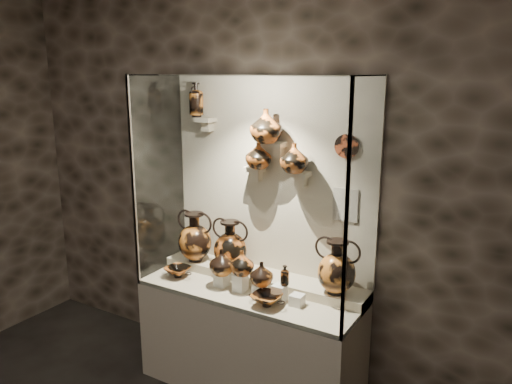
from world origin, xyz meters
TOP-DOWN VIEW (x-y plane):
  - wall_back at (0.00, 2.50)m, footprint 5.00×0.02m
  - plinth at (0.00, 2.18)m, footprint 1.70×0.60m
  - front_tier at (0.00, 2.18)m, footprint 1.68×0.58m
  - rear_tier at (0.00, 2.35)m, footprint 1.70×0.25m
  - back_panel at (0.00, 2.50)m, footprint 1.70×0.03m
  - glass_front at (0.00, 1.88)m, footprint 1.70×0.01m
  - glass_left at (-0.85, 2.18)m, footprint 0.01×0.60m
  - glass_right at (0.85, 2.18)m, footprint 0.01×0.60m
  - glass_top at (0.00, 2.18)m, footprint 1.70×0.60m
  - frame_post_left at (-0.84, 1.89)m, footprint 0.02×0.02m
  - frame_post_right at (0.84, 1.89)m, footprint 0.02×0.02m
  - pedestal_a at (-0.22, 2.13)m, footprint 0.09×0.09m
  - pedestal_b at (-0.05, 2.13)m, footprint 0.09×0.09m
  - pedestal_c at (0.12, 2.13)m, footprint 0.09×0.09m
  - pedestal_d at (0.28, 2.13)m, footprint 0.09×0.09m
  - pedestal_e at (0.42, 2.13)m, footprint 0.09×0.09m
  - bracket_ul at (-0.55, 2.42)m, footprint 0.14×0.12m
  - bracket_ca at (-0.10, 2.42)m, footprint 0.14×0.12m
  - bracket_cb at (0.10, 2.42)m, footprint 0.10×0.12m
  - bracket_cc at (0.28, 2.42)m, footprint 0.14×0.12m
  - amphora_left at (-0.60, 2.31)m, footprint 0.36×0.36m
  - amphora_mid at (-0.26, 2.31)m, footprint 0.41×0.41m
  - amphora_right at (0.63, 2.31)m, footprint 0.41×0.41m
  - jug_a at (-0.20, 2.11)m, footprint 0.22×0.22m
  - jug_b at (-0.03, 2.13)m, footprint 0.19×0.19m
  - jug_c at (0.14, 2.12)m, footprint 0.23×0.23m
  - lekythos_small at (0.31, 2.14)m, footprint 0.09×0.09m
  - kylix_left at (-0.61, 2.09)m, footprint 0.30×0.27m
  - kylix_right at (0.24, 2.01)m, footprint 0.28×0.24m
  - lekythos_tall at (-0.63, 2.41)m, footprint 0.13×0.13m
  - ovoid_vase_a at (-0.04, 2.37)m, footprint 0.23×0.23m
  - ovoid_vase_b at (0.04, 2.35)m, footprint 0.29×0.29m
  - ovoid_vase_c at (0.26, 2.37)m, footprint 0.27×0.27m
  - wall_plate at (0.60, 2.47)m, footprint 0.17×0.02m
  - info_placard at (0.61, 2.47)m, footprint 0.18×0.01m

SIDE VIEW (x-z plane):
  - plinth at x=0.00m, z-range 0.00..0.80m
  - front_tier at x=0.00m, z-range 0.80..0.83m
  - rear_tier at x=0.00m, z-range 0.80..0.90m
  - pedestal_e at x=0.42m, z-range 0.83..0.91m
  - pedestal_c at x=0.12m, z-range 0.83..0.92m
  - pedestal_a at x=-0.22m, z-range 0.83..0.93m
  - kylix_left at x=-0.61m, z-range 0.83..0.93m
  - kylix_right at x=0.24m, z-range 0.83..0.94m
  - pedestal_d at x=0.28m, z-range 0.83..0.95m
  - pedestal_b at x=-0.05m, z-range 0.83..0.96m
  - jug_c at x=0.14m, z-range 0.92..1.10m
  - jug_a at x=-0.20m, z-range 0.93..1.13m
  - lekythos_small at x=0.31m, z-range 0.95..1.12m
  - jug_b at x=-0.03m, z-range 0.96..1.15m
  - amphora_mid at x=-0.26m, z-range 0.90..1.29m
  - amphora_right at x=0.63m, z-range 0.90..1.29m
  - amphora_left at x=-0.60m, z-range 0.90..1.31m
  - info_placard at x=0.61m, z-range 1.38..1.62m
  - wall_back at x=0.00m, z-range 0.00..3.20m
  - back_panel at x=0.00m, z-range 0.80..2.40m
  - glass_front at x=0.00m, z-range 0.80..2.40m
  - glass_left at x=-0.85m, z-range 0.80..2.40m
  - glass_right at x=0.85m, z-range 0.80..2.40m
  - frame_post_left at x=-0.84m, z-range 0.80..2.40m
  - frame_post_right at x=0.84m, z-range 0.80..2.40m
  - bracket_ca at x=-0.10m, z-range 1.68..1.72m
  - bracket_cc at x=0.28m, z-range 1.68..1.72m
  - ovoid_vase_a at x=-0.04m, z-range 1.72..1.92m
  - ovoid_vase_c at x=0.26m, z-range 1.72..1.93m
  - bracket_cb at x=0.10m, z-range 1.88..1.92m
  - wall_plate at x=0.60m, z-range 1.84..2.00m
  - ovoid_vase_b at x=0.04m, z-range 1.92..2.16m
  - bracket_ul at x=-0.55m, z-range 2.03..2.07m
  - lekythos_tall at x=-0.63m, z-range 2.07..2.37m
  - glass_top at x=0.00m, z-range 2.39..2.40m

